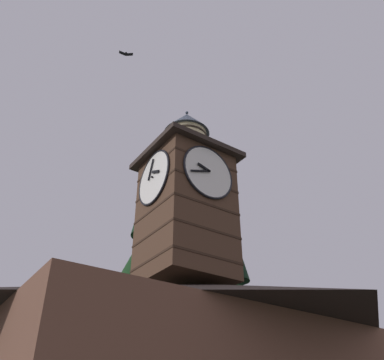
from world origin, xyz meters
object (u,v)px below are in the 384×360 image
at_px(clock_tower, 186,201).
at_px(flying_bird_high, 126,54).
at_px(pine_tree_behind, 143,333).
at_px(moon, 158,355).
at_px(pine_tree_aside, 240,355).

bearing_deg(clock_tower, flying_bird_high, 6.86).
bearing_deg(clock_tower, pine_tree_behind, -102.86).
height_order(clock_tower, flying_bird_high, flying_bird_high).
relative_size(moon, flying_bird_high, 3.44).
bearing_deg(flying_bird_high, clock_tower, -173.14).
bearing_deg(clock_tower, pine_tree_aside, -146.46).
xyz_separation_m(clock_tower, pine_tree_behind, (-1.36, -5.96, -4.54)).
height_order(clock_tower, pine_tree_behind, pine_tree_behind).
relative_size(pine_tree_behind, flying_bird_high, 24.59).
height_order(pine_tree_behind, flying_bird_high, flying_bird_high).
bearing_deg(moon, clock_tower, 61.36).
xyz_separation_m(clock_tower, flying_bird_high, (3.89, 0.47, 6.77)).
height_order(pine_tree_behind, pine_tree_aside, pine_tree_behind).
distance_m(moon, flying_bird_high, 43.56).
bearing_deg(moon, flying_bird_high, 57.11).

